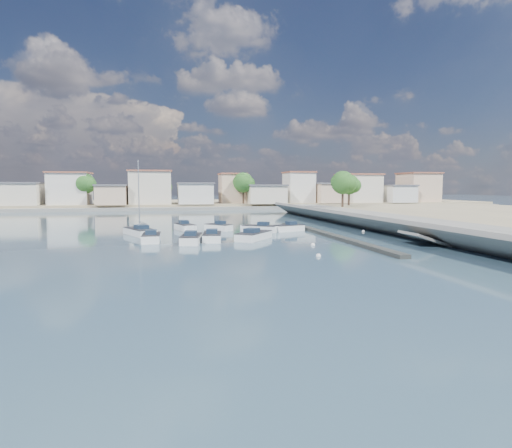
{
  "coord_description": "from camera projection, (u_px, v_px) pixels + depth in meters",
  "views": [
    {
      "loc": [
        -11.48,
        -33.11,
        5.71
      ],
      "look_at": [
        -1.23,
        15.04,
        1.4
      ],
      "focal_mm": 30.0,
      "sensor_mm": 36.0,
      "label": 1
    }
  ],
  "objects": [
    {
      "name": "motorboat_e",
      "position": [
        152.0,
        238.0,
        44.58
      ],
      "size": [
        1.89,
        5.0,
        1.48
      ],
      "color": "white",
      "rests_on": "ground"
    },
    {
      "name": "breakwater",
      "position": [
        330.0,
        235.0,
        48.92
      ],
      "size": [
        2.0,
        31.02,
        0.35
      ],
      "color": "black",
      "rests_on": "ground"
    },
    {
      "name": "motorboat_g",
      "position": [
        186.0,
        227.0,
        55.94
      ],
      "size": [
        2.82,
        4.96,
        1.48
      ],
      "color": "white",
      "rests_on": "ground"
    },
    {
      "name": "motorboat_d",
      "position": [
        287.0,
        228.0,
        54.75
      ],
      "size": [
        4.52,
        2.94,
        1.48
      ],
      "color": "white",
      "rests_on": "ground"
    },
    {
      "name": "sailboat",
      "position": [
        139.0,
        232.0,
        50.47
      ],
      "size": [
        4.23,
        6.5,
        9.0
      ],
      "color": "white",
      "rests_on": "ground"
    },
    {
      "name": "motorboat_h",
      "position": [
        255.0,
        236.0,
        46.4
      ],
      "size": [
        4.84,
        5.45,
        1.48
      ],
      "color": "white",
      "rests_on": "ground"
    },
    {
      "name": "shore_trees",
      "position": [
        249.0,
        185.0,
        102.69
      ],
      "size": [
        74.56,
        38.32,
        7.92
      ],
      "color": "#38281E",
      "rests_on": "ground"
    },
    {
      "name": "far_town",
      "position": [
        251.0,
        190.0,
        111.88
      ],
      "size": [
        113.01,
        12.8,
        8.35
      ],
      "color": "beige",
      "rests_on": "far_shore_land"
    },
    {
      "name": "far_shore_quay",
      "position": [
        213.0,
        208.0,
        104.29
      ],
      "size": [
        160.0,
        2.5,
        0.8
      ],
      "primitive_type": "cube",
      "color": "slate",
      "rests_on": "ground"
    },
    {
      "name": "far_shore_land",
      "position": [
        205.0,
        204.0,
        124.72
      ],
      "size": [
        160.0,
        40.0,
        1.4
      ],
      "primitive_type": "cube",
      "color": "gray",
      "rests_on": "ground"
    },
    {
      "name": "motorboat_f",
      "position": [
        217.0,
        227.0,
        55.96
      ],
      "size": [
        3.63,
        3.83,
        1.48
      ],
      "color": "white",
      "rests_on": "ground"
    },
    {
      "name": "mooring_buoys",
      "position": [
        309.0,
        235.0,
        50.19
      ],
      "size": [
        12.67,
        30.71,
        0.41
      ],
      "color": "white",
      "rests_on": "ground"
    },
    {
      "name": "motorboat_b",
      "position": [
        212.0,
        237.0,
        45.46
      ],
      "size": [
        2.51,
        5.26,
        1.48
      ],
      "color": "white",
      "rests_on": "ground"
    },
    {
      "name": "motorboat_c",
      "position": [
        258.0,
        229.0,
        54.19
      ],
      "size": [
        4.64,
        3.82,
        1.48
      ],
      "color": "white",
      "rests_on": "ground"
    },
    {
      "name": "motorboat_a",
      "position": [
        192.0,
        239.0,
        43.66
      ],
      "size": [
        2.64,
        5.34,
        1.48
      ],
      "color": "white",
      "rests_on": "ground"
    },
    {
      "name": "ground",
      "position": [
        233.0,
        220.0,
        74.11
      ],
      "size": [
        400.0,
        400.0,
        0.0
      ],
      "primitive_type": "plane",
      "color": "#293D53",
      "rests_on": "ground"
    },
    {
      "name": "seawall_walkway",
      "position": [
        419.0,
        227.0,
        51.56
      ],
      "size": [
        5.0,
        90.0,
        1.8
      ],
      "primitive_type": "cube",
      "color": "slate",
      "rests_on": "ground"
    }
  ]
}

